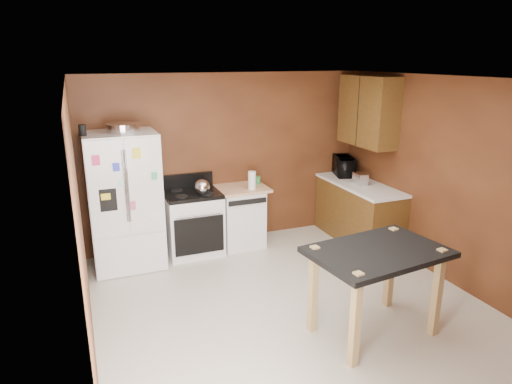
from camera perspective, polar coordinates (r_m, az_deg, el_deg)
floor at (r=5.28m, az=4.65°, el=-14.34°), size 4.50×4.50×0.00m
ceiling at (r=4.54m, az=5.40°, el=13.87°), size 4.50×4.50×0.00m
wall_back at (r=6.78m, az=-3.55°, el=4.10°), size 4.20×0.00×4.20m
wall_front at (r=3.09m, az=24.50°, el=-13.16°), size 4.20×0.00×4.20m
wall_left at (r=4.30m, az=-21.01°, el=-4.42°), size 0.00×4.50×4.50m
wall_right at (r=5.98m, az=23.31°, el=1.07°), size 0.00×4.50×4.50m
roasting_pan at (r=6.02m, az=-16.28°, el=7.75°), size 0.43×0.43×0.11m
pen_cup at (r=5.86m, az=-20.87°, el=7.23°), size 0.09×0.09×0.13m
kettle at (r=6.25m, az=-6.74°, el=0.62°), size 0.21×0.21×0.21m
paper_towel at (r=6.49m, az=-0.52°, el=1.47°), size 0.14×0.14×0.26m
green_canister at (r=6.79m, az=0.14°, el=1.50°), size 0.11×0.11×0.11m
toaster at (r=6.88m, az=12.90°, el=1.62°), size 0.16×0.24×0.17m
microwave at (r=7.36m, az=10.91°, el=3.12°), size 0.47×0.57×0.27m
refrigerator at (r=6.20m, az=-16.07°, el=-1.07°), size 0.90×0.80×1.80m
gas_range at (r=6.53m, az=-7.87°, el=-3.72°), size 0.76×0.68×1.10m
dishwasher at (r=6.75m, az=-1.98°, el=-2.98°), size 0.78×0.63×0.89m
right_cabinets at (r=6.99m, az=13.01°, el=1.20°), size 0.63×1.58×2.45m
island at (r=4.66m, az=14.89°, el=-8.50°), size 1.39×1.01×0.93m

